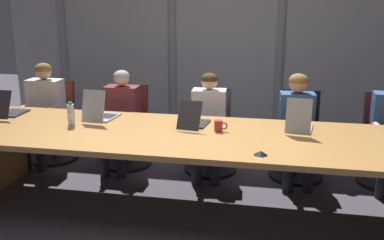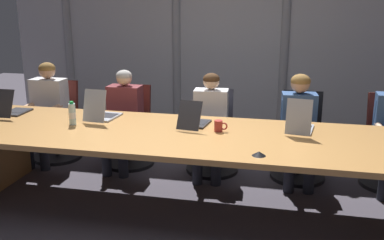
% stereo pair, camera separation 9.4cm
% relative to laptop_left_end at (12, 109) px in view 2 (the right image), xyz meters
% --- Properties ---
extents(ground_plane, '(13.26, 13.26, 0.00)m').
position_rel_laptop_left_end_xyz_m(ground_plane, '(1.99, -0.26, -0.81)').
color(ground_plane, '#47424C').
extents(conference_table, '(4.62, 1.27, 0.75)m').
position_rel_laptop_left_end_xyz_m(conference_table, '(1.99, -0.26, -0.19)').
color(conference_table, '#B77F42').
rests_on(conference_table, ground_plane).
extents(curtain_backdrop, '(6.63, 0.17, 2.98)m').
position_rel_laptop_left_end_xyz_m(curtain_backdrop, '(1.99, 2.32, 0.68)').
color(curtain_backdrop, '#B2B2B7').
rests_on(curtain_backdrop, ground_plane).
extents(laptop_left_end, '(0.22, 0.44, 0.29)m').
position_rel_laptop_left_end_xyz_m(laptop_left_end, '(0.00, 0.00, 0.00)').
color(laptop_left_end, '#2D2D33').
rests_on(laptop_left_end, conference_table).
extents(laptop_left_mid, '(0.27, 0.44, 0.33)m').
position_rel_laptop_left_end_xyz_m(laptop_left_mid, '(1.00, 0.03, 0.01)').
color(laptop_left_mid, '#A8ADB7').
rests_on(laptop_left_mid, conference_table).
extents(laptop_center, '(0.26, 0.45, 0.27)m').
position_rel_laptop_left_end_xyz_m(laptop_center, '(1.97, -0.02, -0.00)').
color(laptop_center, '#2D2D33').
rests_on(laptop_center, conference_table).
extents(laptop_right_mid, '(0.27, 0.43, 0.33)m').
position_rel_laptop_left_end_xyz_m(laptop_right_mid, '(2.95, 0.01, 0.01)').
color(laptop_right_mid, '#A8ADB7').
rests_on(laptop_right_mid, conference_table).
extents(office_chair_left_end, '(0.60, 0.60, 0.95)m').
position_rel_laptop_left_end_xyz_m(office_chair_left_end, '(0.04, 0.80, -0.45)').
color(office_chair_left_end, '#511E19').
rests_on(office_chair_left_end, ground_plane).
extents(office_chair_left_mid, '(0.60, 0.60, 0.94)m').
position_rel_laptop_left_end_xyz_m(office_chair_left_mid, '(1.00, 0.80, -0.45)').
color(office_chair_left_mid, '#511E19').
rests_on(office_chair_left_mid, ground_plane).
extents(office_chair_center, '(0.60, 0.60, 0.93)m').
position_rel_laptop_left_end_xyz_m(office_chair_center, '(2.01, 0.80, -0.46)').
color(office_chair_center, '#2D2D38').
rests_on(office_chair_center, ground_plane).
extents(office_chair_right_mid, '(0.60, 0.60, 0.95)m').
position_rel_laptop_left_end_xyz_m(office_chair_right_mid, '(2.99, 0.80, -0.45)').
color(office_chair_right_mid, black).
rests_on(office_chair_right_mid, ground_plane).
extents(person_left_end, '(0.42, 0.55, 1.21)m').
position_rel_laptop_left_end_xyz_m(person_left_end, '(0.01, 0.65, -0.12)').
color(person_left_end, silver).
rests_on(person_left_end, ground_plane).
extents(person_left_mid, '(0.39, 0.55, 1.15)m').
position_rel_laptop_left_end_xyz_m(person_left_mid, '(0.98, 0.64, -0.16)').
color(person_left_mid, brown).
rests_on(person_left_mid, ground_plane).
extents(person_center, '(0.41, 0.56, 1.15)m').
position_rel_laptop_left_end_xyz_m(person_center, '(2.00, 0.64, -0.16)').
color(person_center, silver).
rests_on(person_center, ground_plane).
extents(person_right_mid, '(0.41, 0.57, 1.17)m').
position_rel_laptop_left_end_xyz_m(person_right_mid, '(2.96, 0.64, -0.13)').
color(person_right_mid, '#335184').
rests_on(person_right_mid, ground_plane).
extents(water_bottle_primary, '(0.07, 0.07, 0.23)m').
position_rel_laptop_left_end_xyz_m(water_bottle_primary, '(0.80, -0.22, 0.05)').
color(water_bottle_primary, silver).
rests_on(water_bottle_primary, conference_table).
extents(coffee_mug_far, '(0.12, 0.08, 0.10)m').
position_rel_laptop_left_end_xyz_m(coffee_mug_far, '(2.22, -0.13, -0.00)').
color(coffee_mug_far, '#B2332D').
rests_on(coffee_mug_far, conference_table).
extents(conference_mic_left_side, '(0.11, 0.11, 0.03)m').
position_rel_laptop_left_end_xyz_m(conference_mic_left_side, '(2.63, -0.71, -0.04)').
color(conference_mic_left_side, black).
rests_on(conference_mic_left_side, conference_table).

